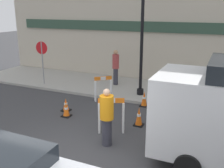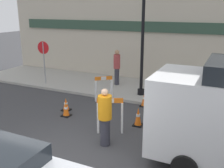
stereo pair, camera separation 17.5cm
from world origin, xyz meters
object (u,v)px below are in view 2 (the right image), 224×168
Objects in this scene: stop_sign at (44,56)px; person_pedestrian at (117,66)px; streetlamp_post at (143,19)px; person_worker at (105,116)px.

stop_sign is 3.53m from person_pedestrian.
person_worker is (0.46, -4.31, -2.38)m from streetlamp_post.
stop_sign reaches higher than person_pedestrian.
person_pedestrian is (3.24, 1.32, -0.47)m from stop_sign.
streetlamp_post is 2.96× the size of person_worker.
streetlamp_post is 4.95m from person_worker.
streetlamp_post reaches higher than person_worker.
streetlamp_post is at bearing 178.30° from stop_sign.
streetlamp_post is 5.13m from stop_sign.
stop_sign is 6.61m from person_worker.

